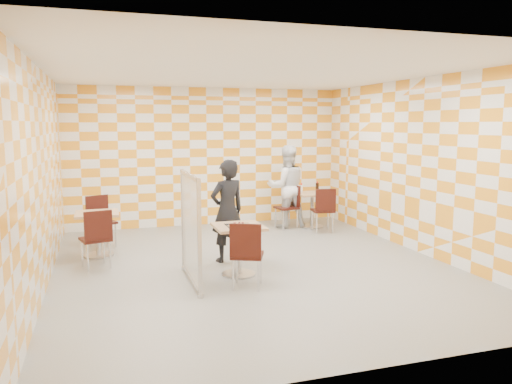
# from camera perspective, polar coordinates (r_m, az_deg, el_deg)

# --- Properties ---
(room_shell) EXTENTS (7.00, 7.00, 7.00)m
(room_shell) POSITION_cam_1_polar(r_m,az_deg,el_deg) (8.16, -1.39, 2.72)
(room_shell) COLOR gray
(room_shell) RESTS_ON ground
(main_table) EXTENTS (0.70, 0.70, 0.75)m
(main_table) POSITION_cam_1_polar(r_m,az_deg,el_deg) (7.36, -2.01, -5.66)
(main_table) COLOR tan
(main_table) RESTS_ON ground
(second_table) EXTENTS (0.70, 0.70, 0.75)m
(second_table) POSITION_cam_1_polar(r_m,az_deg,el_deg) (10.83, 6.43, -1.35)
(second_table) COLOR tan
(second_table) RESTS_ON ground
(empty_table) EXTENTS (0.70, 0.70, 0.75)m
(empty_table) POSITION_cam_1_polar(r_m,az_deg,el_deg) (8.81, -17.66, -3.78)
(empty_table) COLOR tan
(empty_table) RESTS_ON ground
(chair_main_front) EXTENTS (0.56, 0.56, 0.92)m
(chair_main_front) POSITION_cam_1_polar(r_m,az_deg,el_deg) (6.71, -1.10, -6.67)
(chair_main_front) COLOR black
(chair_main_front) RESTS_ON ground
(chair_second_front) EXTENTS (0.48, 0.49, 0.92)m
(chair_second_front) POSITION_cam_1_polar(r_m,az_deg,el_deg) (10.25, 7.78, -1.69)
(chair_second_front) COLOR black
(chair_second_front) RESTS_ON ground
(chair_second_side) EXTENTS (0.49, 0.48, 0.92)m
(chair_second_side) POSITION_cam_1_polar(r_m,az_deg,el_deg) (10.66, 3.94, -1.27)
(chair_second_side) COLOR black
(chair_second_side) RESTS_ON ground
(chair_empty_near) EXTENTS (0.52, 0.53, 0.92)m
(chair_empty_near) POSITION_cam_1_polar(r_m,az_deg,el_deg) (8.03, -17.74, -4.64)
(chair_empty_near) COLOR black
(chair_empty_near) RESTS_ON ground
(chair_empty_far) EXTENTS (0.56, 0.56, 0.92)m
(chair_empty_far) POSITION_cam_1_polar(r_m,az_deg,el_deg) (9.52, -17.41, -2.71)
(chair_empty_far) COLOR black
(chair_empty_far) RESTS_ON ground
(partition) EXTENTS (0.08, 1.38, 1.55)m
(partition) POSITION_cam_1_polar(r_m,az_deg,el_deg) (6.99, -7.49, -4.09)
(partition) COLOR white
(partition) RESTS_ON ground
(man_dark) EXTENTS (0.70, 0.56, 1.66)m
(man_dark) POSITION_cam_1_polar(r_m,az_deg,el_deg) (8.06, -3.29, -2.16)
(man_dark) COLOR black
(man_dark) RESTS_ON ground
(man_white) EXTENTS (0.91, 0.73, 1.77)m
(man_white) POSITION_cam_1_polar(r_m,az_deg,el_deg) (10.76, 3.54, 0.64)
(man_white) COLOR white
(man_white) RESTS_ON ground
(pizza_on_foil) EXTENTS (0.40, 0.40, 0.04)m
(pizza_on_foil) POSITION_cam_1_polar(r_m,az_deg,el_deg) (7.29, -1.98, -3.72)
(pizza_on_foil) COLOR silver
(pizza_on_foil) RESTS_ON main_table
(sport_bottle) EXTENTS (0.06, 0.06, 0.20)m
(sport_bottle) POSITION_cam_1_polar(r_m,az_deg,el_deg) (10.83, 5.20, 0.42)
(sport_bottle) COLOR white
(sport_bottle) RESTS_ON second_table
(soda_bottle) EXTENTS (0.07, 0.07, 0.23)m
(soda_bottle) POSITION_cam_1_polar(r_m,az_deg,el_deg) (10.93, 7.01, 0.54)
(soda_bottle) COLOR black
(soda_bottle) RESTS_ON second_table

